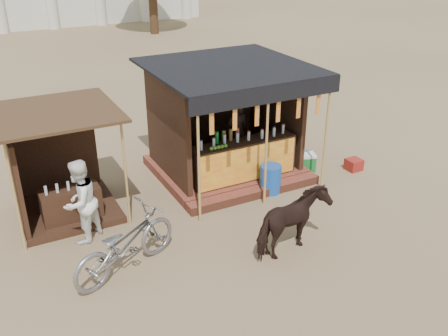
% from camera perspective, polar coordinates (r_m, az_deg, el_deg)
% --- Properties ---
extents(ground, '(120.00, 120.00, 0.00)m').
position_cam_1_polar(ground, '(9.80, 4.40, -9.43)').
color(ground, '#846B4C').
rests_on(ground, ground).
extents(main_stall, '(3.60, 3.61, 2.78)m').
position_cam_1_polar(main_stall, '(12.33, 0.41, 3.75)').
color(main_stall, brown).
rests_on(main_stall, ground).
extents(secondary_stall, '(2.40, 2.40, 2.38)m').
position_cam_1_polar(secondary_stall, '(11.12, -18.71, -1.20)').
color(secondary_stall, '#392114').
rests_on(secondary_stall, ground).
extents(cow, '(1.65, 1.05, 1.29)m').
position_cam_1_polar(cow, '(9.48, 7.83, -6.27)').
color(cow, black).
rests_on(cow, ground).
extents(motorbike, '(2.34, 1.55, 1.16)m').
position_cam_1_polar(motorbike, '(9.11, -11.26, -8.47)').
color(motorbike, gray).
rests_on(motorbike, ground).
extents(bystander, '(1.06, 1.03, 1.72)m').
position_cam_1_polar(bystander, '(10.05, -16.12, -3.72)').
color(bystander, white).
rests_on(bystander, ground).
extents(blue_barrel, '(0.58, 0.58, 0.68)m').
position_cam_1_polar(blue_barrel, '(11.72, 5.31, -1.24)').
color(blue_barrel, '#1548A4').
rests_on(blue_barrel, ground).
extents(red_crate, '(0.38, 0.37, 0.29)m').
position_cam_1_polar(red_crate, '(13.26, 14.61, 0.39)').
color(red_crate, maroon).
rests_on(red_crate, ground).
extents(cooler, '(0.74, 0.62, 0.46)m').
position_cam_1_polar(cooler, '(12.93, 8.89, 0.70)').
color(cooler, '#186C2A').
rests_on(cooler, ground).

